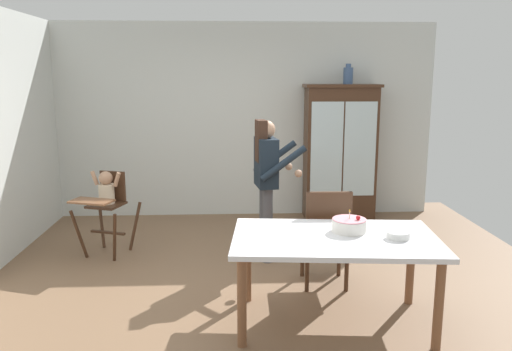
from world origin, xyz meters
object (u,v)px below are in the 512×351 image
Objects in this scene: ceramic_vase at (348,75)px; serving_bowl at (398,235)px; birthday_cake at (349,225)px; high_chair_with_toddler at (106,198)px; adult_person at (267,173)px; dining_chair_far_side at (326,232)px; dining_table at (335,247)px; china_cabinet at (340,152)px.

serving_bowl is at bearing -95.16° from ceramic_vase.
high_chair_with_toddler is at bearing 145.45° from birthday_cake.
adult_person is (1.77, -0.25, 0.31)m from high_chair_with_toddler.
dining_chair_far_side is (-0.41, 0.77, -0.21)m from serving_bowl.
adult_person is 1.02m from dining_chair_far_side.
adult_person is at bearing 10.62° from high_chair_with_toddler.
dining_table is 0.23m from birthday_cake.
china_cabinet is 3.21m from high_chair_with_toddler.
serving_bowl reaches higher than dining_table.
ceramic_vase is 3.53m from high_chair_with_toddler.
birthday_cake is at bearing 98.21° from dining_chair_far_side.
ceramic_vase is at bearing -44.71° from adult_person.
serving_bowl is (0.34, -0.19, -0.03)m from birthday_cake.
birthday_cake is (0.14, 0.12, 0.14)m from dining_table.
ceramic_vase is 0.18× the size of adult_person.
ceramic_vase is at bearing 78.10° from birthday_cake.
dining_table is at bearing -139.84° from birthday_cake.
dining_table is 1.76× the size of dining_chair_far_side.
adult_person is at bearing 120.55° from serving_bowl.
dining_chair_far_side is at bearing 84.62° from dining_table.
dining_chair_far_side is at bearing -106.27° from ceramic_vase.
high_chair_with_toddler is 0.56× the size of dining_table.
dining_table is at bearing -171.39° from adult_person.
china_cabinet is at bearing -103.44° from dining_chair_far_side.
china_cabinet is at bearing 43.80° from high_chair_with_toddler.
birthday_cake reaches higher than serving_bowl.
china_cabinet reaches higher than dining_table.
dining_chair_far_side is (2.28, -1.04, -0.10)m from high_chair_with_toddler.
ceramic_vase is at bearing -105.18° from dining_chair_far_side.
high_chair_with_toddler is 0.62× the size of adult_person.
dining_chair_far_side reaches higher than birthday_cake.
ceramic_vase is 1.50× the size of serving_bowl.
dining_chair_far_side is at bearing -5.86° from high_chair_with_toddler.
dining_table is at bearing -102.52° from china_cabinet.
china_cabinet is 6.90× the size of ceramic_vase.
china_cabinet is 1.94× the size of dining_chair_far_side.
serving_bowl is (2.69, -1.81, 0.11)m from high_chair_with_toddler.
dining_chair_far_side is (0.51, -0.79, -0.41)m from adult_person.
adult_person reaches higher than dining_table.
ceramic_vase is 0.28× the size of dining_chair_far_side.
ceramic_vase is at bearing 2.64° from china_cabinet.
high_chair_with_toddler is 0.99× the size of dining_chair_far_side.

